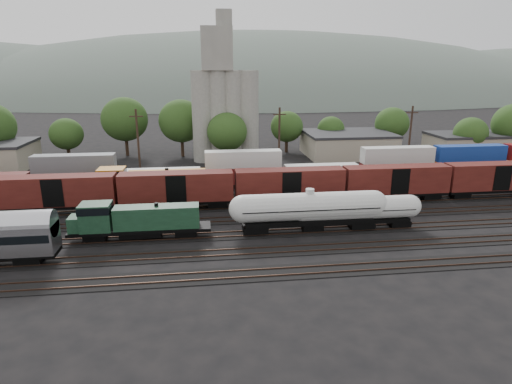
{
  "coord_description": "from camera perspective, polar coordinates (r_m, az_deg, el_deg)",
  "views": [
    {
      "loc": [
        -1.19,
        -50.92,
        18.65
      ],
      "look_at": [
        5.42,
        2.0,
        3.0
      ],
      "focal_mm": 30.0,
      "sensor_mm": 36.0,
      "label": 1
    }
  ],
  "objects": [
    {
      "name": "orange_locomotive",
      "position": [
        63.56,
        -14.53,
        1.21
      ],
      "size": [
        18.35,
        3.06,
        4.59
      ],
      "color": "black",
      "rests_on": "ground"
    },
    {
      "name": "tank_car_b",
      "position": [
        51.81,
        13.29,
        -2.29
      ],
      "size": [
        15.8,
        2.83,
        4.14
      ],
      "color": "silver",
      "rests_on": "ground"
    },
    {
      "name": "tank_car_a",
      "position": [
        50.0,
        7.12,
        -2.14
      ],
      "size": [
        18.72,
        3.35,
        4.91
      ],
      "color": "silver",
      "rests_on": "ground"
    },
    {
      "name": "tracks",
      "position": [
        54.23,
        -5.44,
        -3.79
      ],
      "size": [
        180.0,
        33.2,
        0.2
      ],
      "color": "black",
      "rests_on": "ground"
    },
    {
      "name": "boxcar_string",
      "position": [
        59.2,
        4.51,
        1.09
      ],
      "size": [
        169.0,
        2.9,
        4.2
      ],
      "color": "black",
      "rests_on": "ground"
    },
    {
      "name": "industrial_sheds",
      "position": [
        88.01,
        -1.92,
        5.81
      ],
      "size": [
        119.38,
        17.26,
        5.1
      ],
      "color": "#9E937F",
      "rests_on": "ground"
    },
    {
      "name": "utility_poles",
      "position": [
        73.98,
        -6.14,
        6.58
      ],
      "size": [
        122.2,
        0.36,
        12.0
      ],
      "color": "black",
      "rests_on": "ground"
    },
    {
      "name": "tree_band",
      "position": [
        90.94,
        -7.08,
        8.92
      ],
      "size": [
        163.89,
        21.44,
        13.12
      ],
      "color": "black",
      "rests_on": "ground"
    },
    {
      "name": "ground",
      "position": [
        54.24,
        -5.44,
        -3.83
      ],
      "size": [
        600.0,
        600.0,
        0.0
      ],
      "primitive_type": "plane",
      "color": "black"
    },
    {
      "name": "grain_silo",
      "position": [
        87.35,
        -4.24,
        11.46
      ],
      "size": [
        13.4,
        5.0,
        29.0
      ],
      "color": "gray",
      "rests_on": "ground"
    },
    {
      "name": "green_locomotive",
      "position": [
        49.39,
        -16.17,
        -3.58
      ],
      "size": [
        15.51,
        2.74,
        4.1
      ],
      "color": "black",
      "rests_on": "ground"
    },
    {
      "name": "container_wall",
      "position": [
        67.79,
        -6.29,
        2.77
      ],
      "size": [
        160.0,
        2.6,
        5.8
      ],
      "color": "black",
      "rests_on": "ground"
    },
    {
      "name": "distant_hills",
      "position": [
        314.39,
        -2.52,
        9.18
      ],
      "size": [
        860.0,
        286.0,
        130.0
      ],
      "color": "#59665B",
      "rests_on": "ground"
    }
  ]
}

